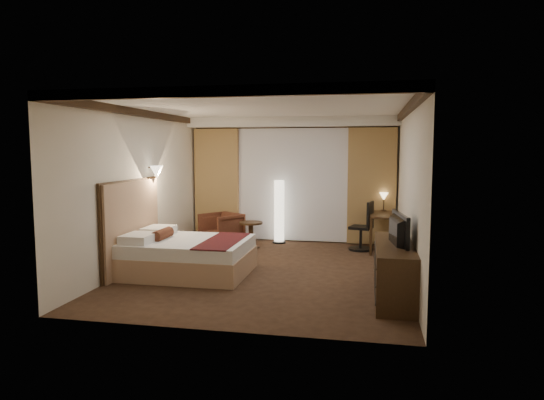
% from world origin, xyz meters
% --- Properties ---
extents(floor, '(4.50, 5.50, 0.01)m').
position_xyz_m(floor, '(0.00, 0.00, 0.00)').
color(floor, '#311E13').
rests_on(floor, ground).
extents(ceiling, '(4.50, 5.50, 0.01)m').
position_xyz_m(ceiling, '(0.00, 0.00, 2.70)').
color(ceiling, white).
rests_on(ceiling, back_wall).
extents(back_wall, '(4.50, 0.02, 2.70)m').
position_xyz_m(back_wall, '(0.00, 2.75, 1.35)').
color(back_wall, white).
rests_on(back_wall, floor).
extents(left_wall, '(0.02, 5.50, 2.70)m').
position_xyz_m(left_wall, '(-2.25, 0.00, 1.35)').
color(left_wall, white).
rests_on(left_wall, floor).
extents(right_wall, '(0.02, 5.50, 2.70)m').
position_xyz_m(right_wall, '(2.25, 0.00, 1.35)').
color(right_wall, white).
rests_on(right_wall, floor).
extents(crown_molding, '(4.50, 5.50, 0.12)m').
position_xyz_m(crown_molding, '(0.00, 0.00, 2.64)').
color(crown_molding, black).
rests_on(crown_molding, ceiling).
extents(soffit, '(4.50, 0.50, 0.20)m').
position_xyz_m(soffit, '(0.00, 2.50, 2.60)').
color(soffit, white).
rests_on(soffit, ceiling).
extents(curtain_sheer, '(2.48, 0.04, 2.45)m').
position_xyz_m(curtain_sheer, '(0.00, 2.67, 1.25)').
color(curtain_sheer, silver).
rests_on(curtain_sheer, back_wall).
extents(curtain_left_drape, '(1.00, 0.14, 2.45)m').
position_xyz_m(curtain_left_drape, '(-1.70, 2.61, 1.25)').
color(curtain_left_drape, '#9F8748').
rests_on(curtain_left_drape, back_wall).
extents(curtain_right_drape, '(1.00, 0.14, 2.45)m').
position_xyz_m(curtain_right_drape, '(1.70, 2.61, 1.25)').
color(curtain_right_drape, '#9F8748').
rests_on(curtain_right_drape, back_wall).
extents(wall_sconce, '(0.24, 0.24, 0.24)m').
position_xyz_m(wall_sconce, '(-2.09, 0.32, 1.62)').
color(wall_sconce, white).
rests_on(wall_sconce, left_wall).
extents(bed, '(1.94, 1.52, 0.57)m').
position_xyz_m(bed, '(-1.22, -0.43, 0.28)').
color(bed, white).
rests_on(bed, floor).
extents(headboard, '(0.12, 1.82, 1.50)m').
position_xyz_m(headboard, '(-2.20, -0.43, 0.75)').
color(headboard, tan).
rests_on(headboard, floor).
extents(armchair, '(0.98, 0.97, 0.75)m').
position_xyz_m(armchair, '(-1.42, 2.00, 0.37)').
color(armchair, '#4B1E16').
rests_on(armchair, floor).
extents(side_table, '(0.49, 0.49, 0.54)m').
position_xyz_m(side_table, '(-0.72, 1.81, 0.27)').
color(side_table, black).
rests_on(side_table, floor).
extents(floor_lamp, '(0.29, 0.29, 1.37)m').
position_xyz_m(floor_lamp, '(-0.25, 2.43, 0.69)').
color(floor_lamp, white).
rests_on(floor_lamp, floor).
extents(desk, '(0.55, 1.13, 0.75)m').
position_xyz_m(desk, '(1.95, 2.05, 0.38)').
color(desk, black).
rests_on(desk, floor).
extents(desk_lamp, '(0.18, 0.18, 0.34)m').
position_xyz_m(desk_lamp, '(1.95, 2.46, 0.92)').
color(desk_lamp, '#FFD899').
rests_on(desk_lamp, desk).
extents(office_chair, '(0.59, 0.59, 1.00)m').
position_xyz_m(office_chair, '(1.50, 2.00, 0.50)').
color(office_chair, black).
rests_on(office_chair, floor).
extents(dresser, '(0.50, 1.91, 0.74)m').
position_xyz_m(dresser, '(2.00, -1.05, 0.37)').
color(dresser, black).
rests_on(dresser, floor).
extents(television, '(0.69, 1.05, 0.13)m').
position_xyz_m(television, '(1.97, -1.05, 1.02)').
color(television, black).
rests_on(television, dresser).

